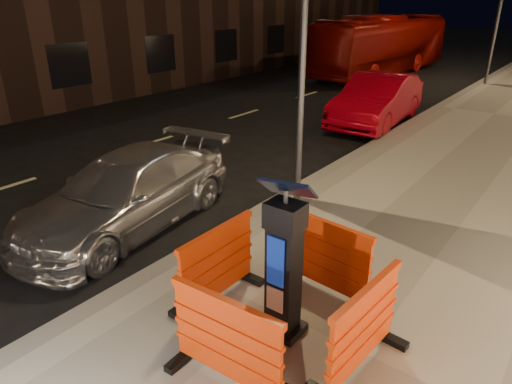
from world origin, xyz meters
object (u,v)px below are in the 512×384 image
Objects in this scene: barrier_front at (226,342)px; car_silver at (131,225)px; barrier_kerbside at (218,265)px; car_red at (375,124)px; barrier_back at (326,257)px; parking_kiosk at (284,263)px; barrier_bldgside at (364,329)px; bus_doubledecker at (379,74)px.

car_silver is (-3.68, 1.75, -0.65)m from barrier_front.
barrier_kerbside is (-0.95, 0.95, 0.00)m from barrier_front.
car_silver is 0.94× the size of car_red.
barrier_back is 1.34m from barrier_kerbside.
barrier_front and barrier_kerbside have the same top height.
barrier_front is at bearing -78.31° from car_red.
car_red is at bearing 110.02° from parking_kiosk.
barrier_kerbside is 0.28× the size of car_red.
barrier_front reaches higher than car_silver.
parking_kiosk reaches higher than barrier_bldgside.
barrier_back is 0.28× the size of car_red.
barrier_kerbside is at bearing -129.73° from barrier_back.
barrier_kerbside is 0.30× the size of car_silver.
barrier_back is 1.00× the size of barrier_kerbside.
barrier_kerbside reaches higher than car_silver.
car_red is at bearing 114.81° from barrier_back.
parking_kiosk reaches higher than car_silver.
bus_doubledecker is at bearing 92.58° from car_silver.
car_silver is 18.45m from bus_doubledecker.
bus_doubledecker reaches higher than barrier_kerbside.
barrier_kerbside reaches higher than car_red.
bus_doubledecker is (-6.96, 18.01, -0.65)m from barrier_back.
car_red is (-3.09, 10.60, -0.65)m from barrier_front.
bus_doubledecker is at bearing 17.85° from barrier_kerbside.
barrier_front is at bearing -66.09° from bus_doubledecker.
parking_kiosk reaches higher than car_red.
barrier_back is (0.00, 0.95, -0.39)m from parking_kiosk.
parking_kiosk is 10.19m from car_red.
barrier_kerbside is 1.00× the size of barrier_bldgside.
bus_doubledecker reaches higher than barrier_back.
car_silver is at bearing -98.37° from car_red.
barrier_front is at bearing -87.73° from parking_kiosk.
bus_doubledecker is at bearing 112.42° from parking_kiosk.
barrier_bldgside is at bearing -17.45° from car_silver.
parking_kiosk is 1.03m from barrier_back.
barrier_bldgside is (1.90, 0.00, 0.00)m from barrier_kerbside.
parking_kiosk is 1.40× the size of barrier_front.
barrier_bldgside reaches higher than car_silver.
bus_doubledecker reaches higher than barrier_front.
car_red is at bearing 78.54° from car_silver.
parking_kiosk reaches higher than barrier_back.
barrier_bldgside is 0.13× the size of bus_doubledecker.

